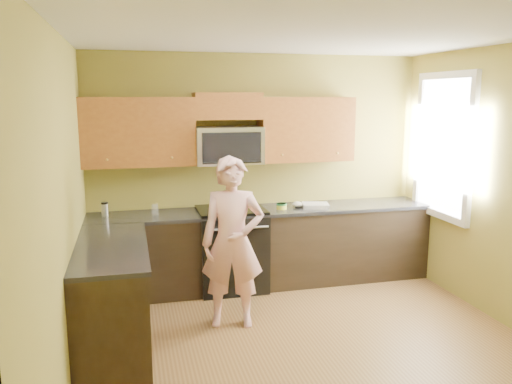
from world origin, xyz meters
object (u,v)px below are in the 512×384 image
object	(u,v)px
microwave	(228,164)
woman	(233,242)
travel_mug	(105,217)
stove	(231,249)
frying_pan	(230,214)
butter_tub	(282,209)

from	to	relation	value
microwave	woman	world-z (taller)	microwave
microwave	travel_mug	size ratio (longest dim) A/B	4.77
stove	woman	world-z (taller)	woman
microwave	woman	distance (m)	1.25
microwave	frying_pan	bearing A→B (deg)	-99.36
stove	travel_mug	world-z (taller)	travel_mug
woman	travel_mug	world-z (taller)	woman
frying_pan	travel_mug	world-z (taller)	travel_mug
stove	frying_pan	world-z (taller)	frying_pan
stove	microwave	distance (m)	0.98
frying_pan	stove	bearing A→B (deg)	89.74
stove	microwave	xyz separation A→B (m)	(0.00, 0.12, 0.97)
travel_mug	stove	bearing A→B (deg)	-2.57
butter_tub	travel_mug	distance (m)	1.98
woman	butter_tub	world-z (taller)	woman
stove	butter_tub	bearing A→B (deg)	-4.06
stove	travel_mug	xyz separation A→B (m)	(-1.38, 0.06, 0.45)
woman	frying_pan	world-z (taller)	woman
stove	microwave	world-z (taller)	microwave
microwave	frying_pan	size ratio (longest dim) A/B	1.71
butter_tub	frying_pan	bearing A→B (deg)	-161.91
stove	frying_pan	bearing A→B (deg)	-103.80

